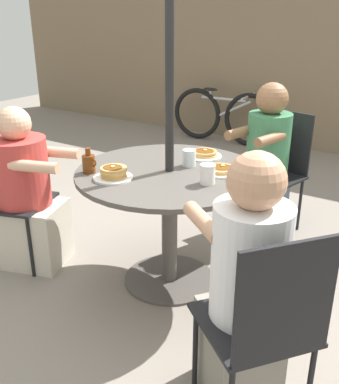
{
  "coord_description": "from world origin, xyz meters",
  "views": [
    {
      "loc": [
        1.36,
        -2.08,
        1.63
      ],
      "look_at": [
        0.0,
        0.0,
        0.61
      ],
      "focal_mm": 42.0,
      "sensor_mm": 36.0,
      "label": 1
    }
  ],
  "objects_px": {
    "diner_north": "(245,292)",
    "pancake_plate_a": "(114,174)",
    "patio_chair_north": "(266,321)",
    "diner_east": "(265,167)",
    "patio_chair_east": "(278,165)",
    "pancake_plate_c": "(204,154)",
    "bicycle": "(223,116)",
    "patio_table": "(170,194)",
    "drinking_glass_a": "(189,158)",
    "patio_chair_south": "(3,189)",
    "diner_south": "(28,197)",
    "coffee_cup": "(208,174)",
    "syrup_bottle": "(89,163)",
    "pancake_plate_b": "(221,170)"
  },
  "relations": [
    {
      "from": "patio_table",
      "to": "coffee_cup",
      "type": "relative_size",
      "value": 10.1
    },
    {
      "from": "patio_chair_south",
      "to": "drinking_glass_a",
      "type": "relative_size",
      "value": 9.16
    },
    {
      "from": "diner_south",
      "to": "drinking_glass_a",
      "type": "relative_size",
      "value": 10.76
    },
    {
      "from": "pancake_plate_a",
      "to": "drinking_glass_a",
      "type": "height_order",
      "value": "drinking_glass_a"
    },
    {
      "from": "pancake_plate_a",
      "to": "bicycle",
      "type": "bearing_deg",
      "value": 106.75
    },
    {
      "from": "diner_south",
      "to": "diner_east",
      "type": "bearing_deg",
      "value": 118.73
    },
    {
      "from": "diner_east",
      "to": "syrup_bottle",
      "type": "height_order",
      "value": "diner_east"
    },
    {
      "from": "drinking_glass_a",
      "to": "pancake_plate_b",
      "type": "bearing_deg",
      "value": -0.66
    },
    {
      "from": "diner_south",
      "to": "pancake_plate_b",
      "type": "xyz_separation_m",
      "value": [
        1.18,
        0.45,
        0.28
      ]
    },
    {
      "from": "patio_table",
      "to": "pancake_plate_b",
      "type": "bearing_deg",
      "value": 26.67
    },
    {
      "from": "patio_chair_east",
      "to": "pancake_plate_c",
      "type": "bearing_deg",
      "value": 87.27
    },
    {
      "from": "patio_chair_north",
      "to": "pancake_plate_b",
      "type": "bearing_deg",
      "value": 75.14
    },
    {
      "from": "diner_north",
      "to": "diner_south",
      "type": "bearing_deg",
      "value": 118.45
    },
    {
      "from": "diner_south",
      "to": "diner_north",
      "type": "bearing_deg",
      "value": 61.39
    },
    {
      "from": "patio_table",
      "to": "drinking_glass_a",
      "type": "height_order",
      "value": "drinking_glass_a"
    },
    {
      "from": "pancake_plate_a",
      "to": "syrup_bottle",
      "type": "height_order",
      "value": "syrup_bottle"
    },
    {
      "from": "patio_chair_south",
      "to": "diner_north",
      "type": "bearing_deg",
      "value": 64.02
    },
    {
      "from": "diner_north",
      "to": "coffee_cup",
      "type": "height_order",
      "value": "diner_north"
    },
    {
      "from": "patio_table",
      "to": "pancake_plate_a",
      "type": "relative_size",
      "value": 5.0
    },
    {
      "from": "patio_chair_east",
      "to": "bicycle",
      "type": "distance_m",
      "value": 2.48
    },
    {
      "from": "patio_chair_north",
      "to": "patio_chair_east",
      "type": "height_order",
      "value": "same"
    },
    {
      "from": "diner_north",
      "to": "diner_south",
      "type": "distance_m",
      "value": 1.7
    },
    {
      "from": "patio_chair_south",
      "to": "coffee_cup",
      "type": "height_order",
      "value": "patio_chair_south"
    },
    {
      "from": "patio_chair_south",
      "to": "syrup_bottle",
      "type": "xyz_separation_m",
      "value": [
        0.71,
        0.09,
        0.29
      ]
    },
    {
      "from": "patio_chair_east",
      "to": "drinking_glass_a",
      "type": "distance_m",
      "value": 1.04
    },
    {
      "from": "diner_south",
      "to": "pancake_plate_c",
      "type": "relative_size",
      "value": 4.87
    },
    {
      "from": "patio_chair_north",
      "to": "bicycle",
      "type": "distance_m",
      "value": 4.35
    },
    {
      "from": "patio_chair_south",
      "to": "drinking_glass_a",
      "type": "xyz_separation_m",
      "value": [
        1.13,
        0.51,
        0.28
      ]
    },
    {
      "from": "pancake_plate_c",
      "to": "diner_south",
      "type": "bearing_deg",
      "value": -145.35
    },
    {
      "from": "drinking_glass_a",
      "to": "patio_chair_south",
      "type": "bearing_deg",
      "value": -155.7
    },
    {
      "from": "syrup_bottle",
      "to": "pancake_plate_a",
      "type": "bearing_deg",
      "value": -0.43
    },
    {
      "from": "patio_chair_south",
      "to": "pancake_plate_b",
      "type": "relative_size",
      "value": 4.14
    },
    {
      "from": "pancake_plate_a",
      "to": "pancake_plate_b",
      "type": "bearing_deg",
      "value": 42.74
    },
    {
      "from": "patio_table",
      "to": "diner_north",
      "type": "relative_size",
      "value": 0.96
    },
    {
      "from": "patio_chair_north",
      "to": "pancake_plate_a",
      "type": "xyz_separation_m",
      "value": [
        -1.09,
        0.42,
        0.26
      ]
    },
    {
      "from": "patio_chair_east",
      "to": "bicycle",
      "type": "bearing_deg",
      "value": -39.92
    },
    {
      "from": "pancake_plate_a",
      "to": "pancake_plate_c",
      "type": "height_order",
      "value": "pancake_plate_a"
    },
    {
      "from": "diner_north",
      "to": "patio_chair_east",
      "type": "distance_m",
      "value": 1.78
    },
    {
      "from": "diner_north",
      "to": "drinking_glass_a",
      "type": "relative_size",
      "value": 11.52
    },
    {
      "from": "diner_north",
      "to": "patio_chair_north",
      "type": "bearing_deg",
      "value": -90.0
    },
    {
      "from": "bicycle",
      "to": "diner_east",
      "type": "bearing_deg",
      "value": -59.87
    },
    {
      "from": "patio_table",
      "to": "diner_east",
      "type": "xyz_separation_m",
      "value": [
        0.23,
        0.94,
        -0.06
      ]
    },
    {
      "from": "diner_north",
      "to": "pancake_plate_a",
      "type": "xyz_separation_m",
      "value": [
        -0.95,
        0.31,
        0.24
      ]
    },
    {
      "from": "diner_east",
      "to": "coffee_cup",
      "type": "relative_size",
      "value": 10.56
    },
    {
      "from": "patio_table",
      "to": "syrup_bottle",
      "type": "distance_m",
      "value": 0.51
    },
    {
      "from": "patio_chair_north",
      "to": "diner_east",
      "type": "bearing_deg",
      "value": 60.19
    },
    {
      "from": "pancake_plate_a",
      "to": "pancake_plate_c",
      "type": "bearing_deg",
      "value": 69.86
    },
    {
      "from": "patio_chair_south",
      "to": "diner_east",
      "type": "bearing_deg",
      "value": 116.09
    },
    {
      "from": "patio_chair_east",
      "to": "diner_south",
      "type": "distance_m",
      "value": 1.85
    },
    {
      "from": "pancake_plate_b",
      "to": "syrup_bottle",
      "type": "xyz_separation_m",
      "value": [
        -0.64,
        -0.42,
        0.04
      ]
    }
  ]
}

